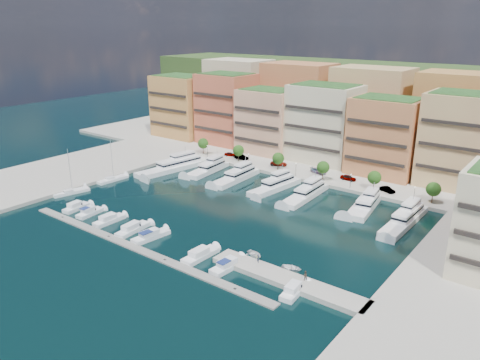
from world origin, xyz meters
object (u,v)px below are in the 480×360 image
(yacht_4, at_px, (307,193))
(cruiser_7, at_px, (228,266))
(tree_2, at_px, (278,158))
(lamppost_3, at_px, (351,179))
(tree_0, at_px, (203,143))
(cruiser_2, at_px, (109,220))
(yacht_2, at_px, (237,176))
(car_5, at_px, (387,190))
(lamppost_4, at_px, (415,192))
(sailboat_1, at_px, (112,180))
(cruiser_9, at_px, (294,291))
(sailboat_0, at_px, (71,192))
(tender_1, at_px, (258,256))
(person_0, at_px, (258,258))
(yacht_5, at_px, (365,205))
(car_3, at_px, (318,171))
(yacht_6, at_px, (406,218))
(tender_2, at_px, (292,268))
(tree_5, at_px, (433,189))
(tree_3, at_px, (323,167))
(car_2, at_px, (279,163))
(car_4, at_px, (348,178))
(person_1, at_px, (305,276))
(lamppost_1, at_px, (249,158))
(tender_0, at_px, (254,254))
(lamppost_0, at_px, (207,149))
(tree_4, at_px, (374,178))
(yacht_0, at_px, (177,166))
(cruiser_4, at_px, (151,236))
(cruiser_3, at_px, (133,229))
(yacht_1, at_px, (209,169))
(cruiser_6, at_px, (200,255))
(lamppost_2, at_px, (296,167))
(yacht_3, at_px, (276,185))
(cruiser_0, at_px, (76,208))
(tree_1, at_px, (238,151))
(cruiser_1, at_px, (90,213))

(yacht_4, relative_size, cruiser_7, 2.45)
(tree_2, xyz_separation_m, lamppost_3, (26.00, -2.30, -0.92))
(tree_0, xyz_separation_m, cruiser_2, (21.18, -58.09, -4.20))
(yacht_2, xyz_separation_m, car_5, (41.76, 14.29, 0.55))
(lamppost_4, xyz_separation_m, sailboat_1, (-79.75, -35.29, -3.52))
(cruiser_9, relative_size, sailboat_0, 0.55)
(tree_0, distance_m, tender_1, 79.01)
(car_5, relative_size, person_0, 2.54)
(yacht_5, relative_size, car_3, 3.36)
(yacht_6, height_order, tender_2, yacht_6)
(cruiser_2, bearing_deg, cruiser_9, 0.01)
(yacht_2, relative_size, yacht_6, 0.88)
(tender_1, bearing_deg, tree_5, -20.98)
(cruiser_7, relative_size, person_0, 4.68)
(tree_5, xyz_separation_m, yacht_4, (-29.46, -13.99, -3.65))
(yacht_2, xyz_separation_m, car_3, (18.16, 18.00, 0.56))
(tree_3, height_order, cruiser_7, tree_3)
(car_2, height_order, car_4, car_4)
(cruiser_9, bearing_deg, person_1, 89.26)
(lamppost_1, bearing_deg, tree_2, 12.95)
(lamppost_3, height_order, tender_0, lamppost_3)
(lamppost_0, xyz_separation_m, tender_1, (56.17, -48.72, -3.46))
(tree_4, distance_m, yacht_4, 19.75)
(person_0, bearing_deg, sailboat_1, 34.49)
(yacht_0, distance_m, cruiser_9, 80.71)
(cruiser_2, bearing_deg, lamppost_4, 45.50)
(yacht_5, bearing_deg, cruiser_4, -124.17)
(cruiser_3, relative_size, person_0, 5.18)
(lamppost_3, bearing_deg, person_0, -85.12)
(tree_3, bearing_deg, sailboat_1, -144.01)
(cruiser_2, bearing_deg, yacht_1, 99.20)
(cruiser_6, height_order, person_0, person_0)
(tree_5, bearing_deg, lamppost_2, -176.71)
(cruiser_4, height_order, tender_1, cruiser_4)
(cruiser_3, relative_size, cruiser_7, 1.11)
(cruiser_9, bearing_deg, car_5, 95.11)
(yacht_3, height_order, cruiser_0, yacht_3)
(person_1, bearing_deg, yacht_5, -119.74)
(lamppost_1, bearing_deg, lamppost_2, 0.00)
(tree_1, bearing_deg, tender_1, -49.11)
(yacht_4, relative_size, cruiser_6, 2.32)
(tree_1, height_order, lamppost_3, tree_1)
(yacht_0, xyz_separation_m, cruiser_1, (10.02, -40.98, -0.64))
(cruiser_3, height_order, car_4, car_4)
(tree_0, xyz_separation_m, yacht_4, (50.54, -13.99, -3.65))
(yacht_2, relative_size, person_1, 10.64)
(yacht_4, distance_m, car_2, 27.27)
(sailboat_1, bearing_deg, car_5, 28.18)
(lamppost_4, xyz_separation_m, cruiser_4, (-40.14, -55.82, -3.26))
(lamppost_0, relative_size, person_0, 2.32)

